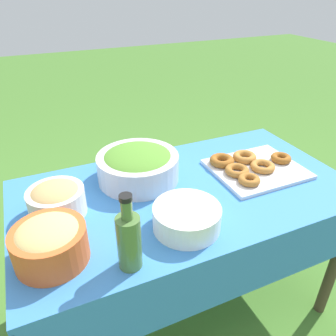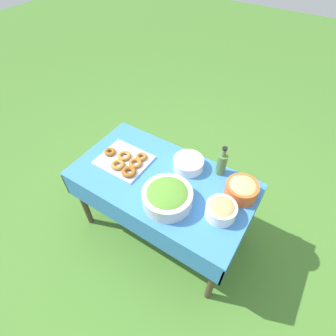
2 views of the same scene
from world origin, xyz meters
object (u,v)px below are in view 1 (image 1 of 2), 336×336
(salad_bowl, at_px, (138,165))
(olive_oil_bottle, at_px, (129,240))
(bread_bowl, at_px, (56,199))
(plate_stack, at_px, (187,218))
(pasta_bowl, at_px, (50,242))
(donut_platter, at_px, (252,167))

(salad_bowl, distance_m, olive_oil_bottle, 0.49)
(salad_bowl, bearing_deg, bread_bowl, -163.18)
(salad_bowl, relative_size, olive_oil_bottle, 1.34)
(plate_stack, height_order, bread_bowl, bread_bowl)
(bread_bowl, bearing_deg, olive_oil_bottle, -64.91)
(pasta_bowl, relative_size, plate_stack, 0.96)
(plate_stack, bearing_deg, olive_oil_bottle, -159.98)
(salad_bowl, xyz_separation_m, pasta_bowl, (-0.40, -0.33, -0.00))
(salad_bowl, height_order, olive_oil_bottle, olive_oil_bottle)
(salad_bowl, bearing_deg, plate_stack, -83.03)
(pasta_bowl, distance_m, bread_bowl, 0.23)
(donut_platter, distance_m, olive_oil_bottle, 0.74)
(salad_bowl, height_order, bread_bowl, salad_bowl)
(salad_bowl, relative_size, donut_platter, 0.86)
(plate_stack, bearing_deg, bread_bowl, 146.34)
(pasta_bowl, bearing_deg, bread_bowl, 77.73)
(salad_bowl, bearing_deg, donut_platter, -16.16)
(salad_bowl, relative_size, pasta_bowl, 1.53)
(pasta_bowl, xyz_separation_m, donut_platter, (0.88, 0.19, -0.05))
(bread_bowl, bearing_deg, plate_stack, -33.66)
(plate_stack, xyz_separation_m, bread_bowl, (-0.39, 0.26, 0.02))
(olive_oil_bottle, relative_size, bread_bowl, 1.26)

